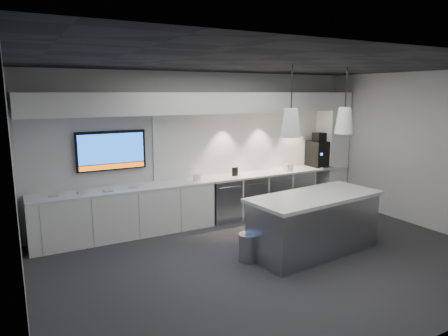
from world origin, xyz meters
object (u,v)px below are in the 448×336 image
island (314,223)px  coffee_machine (319,152)px  wall_tv (111,151)px  bin (248,247)px

island → coffee_machine: size_ratio=3.03×
wall_tv → island: size_ratio=0.53×
island → bin: (-1.14, 0.21, -0.27)m
bin → coffee_machine: coffee_machine is taller
bin → coffee_machine: (3.17, 2.04, 1.01)m
wall_tv → bin: 3.06m
island → coffee_machine: coffee_machine is taller
bin → wall_tv: bearing=124.0°
island → coffee_machine: (2.03, 2.24, 0.73)m
island → wall_tv: bearing=131.1°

